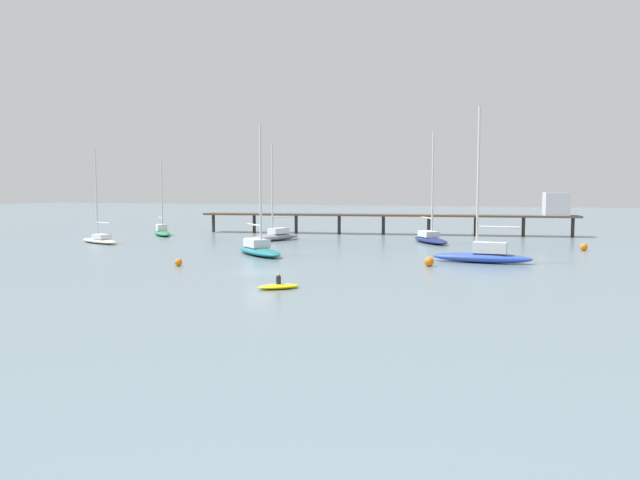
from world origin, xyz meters
name	(u,v)px	position (x,y,z in m)	size (l,w,h in m)	color
ground_plane	(258,273)	(0.00, 0.00, 0.00)	(400.00, 400.00, 0.00)	slate
pier	(441,212)	(8.72, 47.81, 3.54)	(57.55, 11.94, 6.53)	brown
sailboat_navy	(430,237)	(9.29, 33.72, 0.76)	(7.01, 9.40, 14.52)	navy
sailboat_gray	(275,235)	(-11.35, 30.51, 0.78)	(5.47, 8.84, 13.35)	gray
sailboat_blue	(483,253)	(17.58, 13.52, 0.91)	(9.53, 2.64, 14.92)	#2D4CB7
sailboat_green	(162,231)	(-31.25, 33.50, 0.72)	(7.09, 7.83, 11.08)	#287F4C
sailboat_cream	(99,238)	(-31.40, 19.22, 0.68)	(8.24, 5.34, 12.25)	beige
sailboat_teal	(259,248)	(-5.81, 12.96, 0.77)	(8.82, 8.71, 13.94)	#1E727A
dinghy_yellow	(278,286)	(4.98, -7.33, 0.20)	(3.22, 2.95, 1.14)	yellow
mooring_buoy_near	(178,262)	(-8.83, 1.73, 0.35)	(0.71, 0.71, 0.71)	orange
mooring_buoy_inner	(429,261)	(13.10, 9.05, 0.45)	(0.89, 0.89, 0.89)	orange
mooring_buoy_far	(584,247)	(27.60, 29.30, 0.44)	(0.88, 0.88, 0.88)	orange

